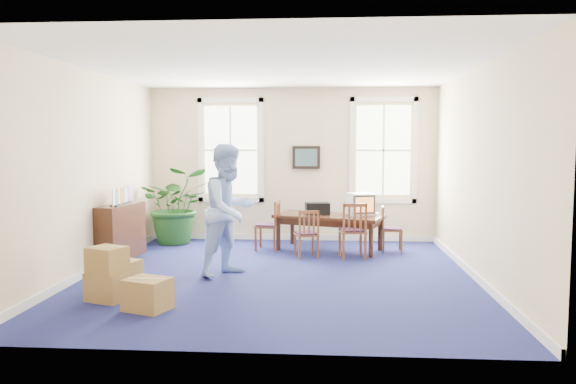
# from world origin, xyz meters

# --- Properties ---
(floor) EXTENTS (6.50, 6.50, 0.00)m
(floor) POSITION_xyz_m (0.00, 0.00, 0.00)
(floor) COLOR navy
(floor) RESTS_ON ground
(ceiling) EXTENTS (6.50, 6.50, 0.00)m
(ceiling) POSITION_xyz_m (0.00, 0.00, 3.20)
(ceiling) COLOR white
(ceiling) RESTS_ON ground
(wall_back) EXTENTS (6.50, 0.00, 6.50)m
(wall_back) POSITION_xyz_m (0.00, 3.25, 1.60)
(wall_back) COLOR beige
(wall_back) RESTS_ON ground
(wall_front) EXTENTS (6.50, 0.00, 6.50)m
(wall_front) POSITION_xyz_m (0.00, -3.25, 1.60)
(wall_front) COLOR beige
(wall_front) RESTS_ON ground
(wall_left) EXTENTS (0.00, 6.50, 6.50)m
(wall_left) POSITION_xyz_m (-3.00, 0.00, 1.60)
(wall_left) COLOR beige
(wall_left) RESTS_ON ground
(wall_right) EXTENTS (0.00, 6.50, 6.50)m
(wall_right) POSITION_xyz_m (3.00, 0.00, 1.60)
(wall_right) COLOR beige
(wall_right) RESTS_ON ground
(baseboard_back) EXTENTS (6.00, 0.04, 0.12)m
(baseboard_back) POSITION_xyz_m (0.00, 3.22, 0.06)
(baseboard_back) COLOR white
(baseboard_back) RESTS_ON ground
(baseboard_left) EXTENTS (0.04, 6.50, 0.12)m
(baseboard_left) POSITION_xyz_m (-2.97, 0.00, 0.06)
(baseboard_left) COLOR white
(baseboard_left) RESTS_ON ground
(baseboard_right) EXTENTS (0.04, 6.50, 0.12)m
(baseboard_right) POSITION_xyz_m (2.97, 0.00, 0.06)
(baseboard_right) COLOR white
(baseboard_right) RESTS_ON ground
(window_left) EXTENTS (1.40, 0.12, 2.20)m
(window_left) POSITION_xyz_m (-1.30, 3.23, 1.90)
(window_left) COLOR white
(window_left) RESTS_ON ground
(window_right) EXTENTS (1.40, 0.12, 2.20)m
(window_right) POSITION_xyz_m (1.90, 3.23, 1.90)
(window_right) COLOR white
(window_right) RESTS_ON ground
(wall_picture) EXTENTS (0.58, 0.06, 0.48)m
(wall_picture) POSITION_xyz_m (0.30, 3.20, 1.75)
(wall_picture) COLOR black
(wall_picture) RESTS_ON ground
(conference_table) EXTENTS (2.20, 1.50, 0.69)m
(conference_table) POSITION_xyz_m (0.78, 2.11, 0.34)
(conference_table) COLOR #3C1F12
(conference_table) RESTS_ON ground
(crt_tv) EXTENTS (0.57, 0.60, 0.41)m
(crt_tv) POSITION_xyz_m (1.38, 2.15, 0.89)
(crt_tv) COLOR #B7B7BC
(crt_tv) RESTS_ON conference_table
(game_console) EXTENTS (0.16, 0.19, 0.04)m
(game_console) POSITION_xyz_m (1.65, 2.11, 0.71)
(game_console) COLOR white
(game_console) RESTS_ON conference_table
(equipment_bag) EXTENTS (0.50, 0.36, 0.23)m
(equipment_bag) POSITION_xyz_m (0.56, 2.15, 0.80)
(equipment_bag) COLOR black
(equipment_bag) RESTS_ON conference_table
(chair_near_left) EXTENTS (0.49, 0.49, 0.86)m
(chair_near_left) POSITION_xyz_m (0.37, 1.42, 0.43)
(chair_near_left) COLOR brown
(chair_near_left) RESTS_ON ground
(chair_near_right) EXTENTS (0.51, 0.51, 1.00)m
(chair_near_right) POSITION_xyz_m (1.20, 1.42, 0.50)
(chair_near_right) COLOR brown
(chair_near_right) RESTS_ON ground
(chair_end_left) EXTENTS (0.48, 0.48, 0.95)m
(chair_end_left) POSITION_xyz_m (-0.41, 2.11, 0.47)
(chair_end_left) COLOR brown
(chair_end_left) RESTS_ON ground
(chair_end_right) EXTENTS (0.40, 0.40, 0.86)m
(chair_end_right) POSITION_xyz_m (1.97, 2.11, 0.43)
(chair_end_right) COLOR brown
(chair_end_right) RESTS_ON ground
(man) EXTENTS (1.20, 1.26, 2.04)m
(man) POSITION_xyz_m (-0.77, -0.01, 1.02)
(man) COLOR #9DBFFD
(man) RESTS_ON ground
(credenza) EXTENTS (0.49, 1.23, 0.94)m
(credenza) POSITION_xyz_m (-2.75, 0.67, 0.47)
(credenza) COLOR #3C1F12
(credenza) RESTS_ON ground
(brochure_rack) EXTENTS (0.38, 0.68, 0.30)m
(brochure_rack) POSITION_xyz_m (-2.73, 0.67, 1.09)
(brochure_rack) COLOR #99999E
(brochure_rack) RESTS_ON credenza
(potted_plant) EXTENTS (1.71, 1.58, 1.57)m
(potted_plant) POSITION_xyz_m (-2.33, 2.66, 0.78)
(potted_plant) COLOR #1A4617
(potted_plant) RESTS_ON ground
(cardboard_boxes) EXTENTS (1.67, 1.67, 0.74)m
(cardboard_boxes) POSITION_xyz_m (-1.92, -1.45, 0.37)
(cardboard_boxes) COLOR olive
(cardboard_boxes) RESTS_ON ground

